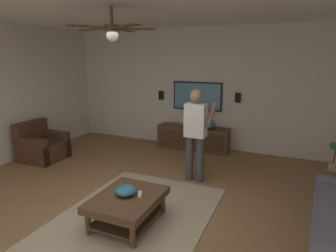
# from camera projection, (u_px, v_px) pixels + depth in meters

# --- Properties ---
(ground_plane) EXTENTS (8.62, 8.62, 0.00)m
(ground_plane) POSITION_uv_depth(u_px,v_px,m) (121.00, 217.00, 4.03)
(ground_plane) COLOR olive
(wall_back_tv) EXTENTS (0.10, 6.89, 2.85)m
(wall_back_tv) POSITION_uv_depth(u_px,v_px,m) (201.00, 89.00, 6.94)
(wall_back_tv) COLOR silver
(wall_back_tv) RESTS_ON ground
(area_rug) EXTENTS (2.58, 1.97, 0.01)m
(area_rug) POSITION_uv_depth(u_px,v_px,m) (136.00, 215.00, 4.07)
(area_rug) COLOR tan
(area_rug) RESTS_ON ground
(armchair) EXTENTS (0.81, 0.82, 0.82)m
(armchair) POSITION_uv_depth(u_px,v_px,m) (42.00, 147.00, 6.25)
(armchair) COLOR #472D1E
(armchair) RESTS_ON ground
(coffee_table) EXTENTS (1.00, 0.80, 0.40)m
(coffee_table) POSITION_uv_depth(u_px,v_px,m) (127.00, 203.00, 3.82)
(coffee_table) COLOR #513823
(coffee_table) RESTS_ON ground
(media_console) EXTENTS (0.45, 1.70, 0.55)m
(media_console) POSITION_uv_depth(u_px,v_px,m) (193.00, 138.00, 6.94)
(media_console) COLOR #513823
(media_console) RESTS_ON ground
(tv) EXTENTS (0.05, 1.19, 0.67)m
(tv) POSITION_uv_depth(u_px,v_px,m) (197.00, 96.00, 6.92)
(tv) COLOR black
(person_standing) EXTENTS (0.54, 0.54, 1.64)m
(person_standing) POSITION_uv_depth(u_px,v_px,m) (196.00, 130.00, 5.02)
(person_standing) COLOR #3F3F3F
(person_standing) RESTS_ON ground
(potted_plant_short) EXTENTS (0.22, 0.26, 0.56)m
(potted_plant_short) POSITION_uv_depth(u_px,v_px,m) (335.00, 154.00, 5.64)
(potted_plant_short) COLOR #B7B2A8
(potted_plant_short) RESTS_ON ground
(bowl) EXTENTS (0.28, 0.28, 0.12)m
(bowl) POSITION_uv_depth(u_px,v_px,m) (126.00, 191.00, 3.81)
(bowl) COLOR teal
(bowl) RESTS_ON coffee_table
(remote_white) EXTENTS (0.15, 0.11, 0.02)m
(remote_white) POSITION_uv_depth(u_px,v_px,m) (140.00, 194.00, 3.82)
(remote_white) COLOR white
(remote_white) RESTS_ON coffee_table
(vase_round) EXTENTS (0.22, 0.22, 0.22)m
(vase_round) POSITION_uv_depth(u_px,v_px,m) (211.00, 124.00, 6.65)
(vase_round) COLOR teal
(vase_round) RESTS_ON media_console
(wall_speaker_left) EXTENTS (0.06, 0.12, 0.22)m
(wall_speaker_left) POSITION_uv_depth(u_px,v_px,m) (238.00, 98.00, 6.56)
(wall_speaker_left) COLOR black
(wall_speaker_right) EXTENTS (0.06, 0.12, 0.22)m
(wall_speaker_right) POSITION_uv_depth(u_px,v_px,m) (161.00, 95.00, 7.31)
(wall_speaker_right) COLOR black
(ceiling_fan) EXTENTS (1.15, 1.17, 0.46)m
(ceiling_fan) POSITION_uv_depth(u_px,v_px,m) (113.00, 30.00, 3.89)
(ceiling_fan) COLOR #4C3828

